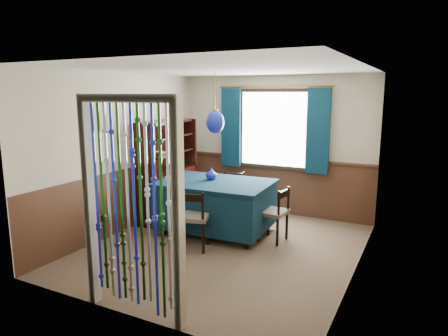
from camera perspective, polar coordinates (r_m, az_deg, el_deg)
The scene contains 22 objects.
floor at distance 5.84m, azimuth -0.03°, elevation -11.33°, with size 4.00×4.00×0.00m, color brown.
ceiling at distance 5.42m, azimuth -0.04°, elevation 13.99°, with size 4.00×4.00×0.00m, color silver.
wall_back at distance 7.31m, azimuth 7.18°, elevation 3.22°, with size 3.60×3.60×0.00m, color beige.
wall_front at distance 3.86m, azimuth -13.78°, elevation -3.66°, with size 3.60×3.60×0.00m, color beige.
wall_left at distance 6.51m, azimuth -14.28°, elevation 2.06°, with size 4.00×4.00×0.00m, color beige.
wall_right at distance 4.95m, azimuth 18.83°, elevation -0.81°, with size 4.00×4.00×0.00m, color beige.
wainscot_back at distance 7.43m, azimuth 7.00°, elevation -2.54°, with size 3.60×3.60×0.00m, color #4A2C1C.
wainscot_front at distance 4.12m, azimuth -13.17°, elevation -13.78°, with size 3.60×3.60×0.00m, color #4A2C1C.
wainscot_left at distance 6.65m, azimuth -13.89°, elevation -4.35°, with size 4.00×4.00×0.00m, color #4A2C1C.
wainscot_right at distance 5.14m, azimuth 18.16°, elevation -9.01°, with size 4.00×4.00×0.00m, color #4A2C1C.
window at distance 7.23m, azimuth 7.10°, elevation 5.53°, with size 1.32×0.12×1.42m, color black.
doorway at distance 3.96m, azimuth -13.09°, elevation -6.28°, with size 1.16×0.12×2.18m, color silver, non-canonical shape.
dining_table at distance 6.30m, azimuth -1.22°, elevation -5.09°, with size 1.78×1.27×0.83m.
chair_near at distance 5.65m, azimuth -4.52°, elevation -7.11°, with size 0.54×0.53×0.87m.
chair_far at distance 6.92m, azimuth 1.19°, elevation -3.90°, with size 0.48×0.47×0.84m.
chair_left at distance 6.84m, azimuth -8.97°, elevation -4.20°, with size 0.43×0.44×0.84m.
chair_right at distance 6.00m, azimuth 7.27°, elevation -6.34°, with size 0.43×0.44×0.82m.
sideboard at distance 7.11m, azimuth -8.12°, elevation -2.35°, with size 0.58×1.36×1.72m.
pendant_lamp at distance 6.08m, azimuth -1.27°, elevation 6.63°, with size 0.28×0.28×0.92m.
vase_table at distance 6.34m, azimuth -1.83°, elevation -0.88°, with size 0.17×0.17×0.18m, color navy.
bowl_shelf at distance 6.77m, azimuth -9.06°, elevation 2.18°, with size 0.21×0.21×0.05m, color beige.
vase_sideboard at distance 7.22m, azimuth -6.60°, elevation 0.76°, with size 0.18×0.18×0.18m, color beige.
Camera 1 is at (2.48, -4.81, 2.18)m, focal length 32.00 mm.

